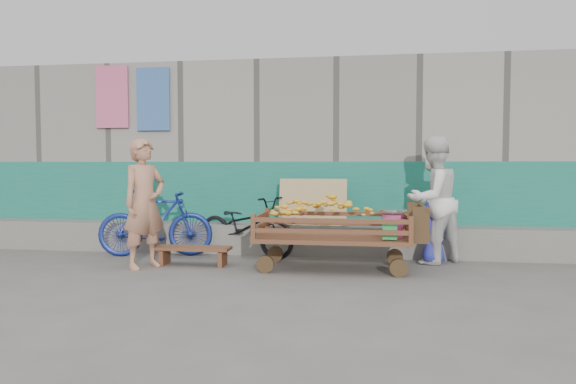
# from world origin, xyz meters

# --- Properties ---
(ground) EXTENTS (80.00, 80.00, 0.00)m
(ground) POSITION_xyz_m (0.00, 0.00, 0.00)
(ground) COLOR #585550
(ground) RESTS_ON ground
(building_wall) EXTENTS (12.00, 3.50, 3.00)m
(building_wall) POSITION_xyz_m (-0.00, 4.05, 1.47)
(building_wall) COLOR gray
(building_wall) RESTS_ON ground
(banana_cart) EXTENTS (2.15, 0.98, 0.92)m
(banana_cart) POSITION_xyz_m (0.61, 1.30, 0.62)
(banana_cart) COLOR #542B1B
(banana_cart) RESTS_ON ground
(bench) EXTENTS (1.01, 0.30, 0.25)m
(bench) POSITION_xyz_m (-1.22, 1.27, 0.18)
(bench) COLOR #542B1B
(bench) RESTS_ON ground
(vendor_man) EXTENTS (0.67, 0.74, 1.69)m
(vendor_man) POSITION_xyz_m (-1.78, 1.01, 0.85)
(vendor_man) COLOR tan
(vendor_man) RESTS_ON ground
(woman) EXTENTS (1.07, 1.05, 1.74)m
(woman) POSITION_xyz_m (1.98, 1.90, 0.87)
(woman) COLOR white
(woman) RESTS_ON ground
(child) EXTENTS (0.51, 0.46, 0.87)m
(child) POSITION_xyz_m (1.98, 1.84, 0.44)
(child) COLOR #2A31A3
(child) RESTS_ON ground
(bicycle_dark) EXTENTS (1.79, 1.23, 0.89)m
(bicycle_dark) POSITION_xyz_m (-0.68, 2.05, 0.45)
(bicycle_dark) COLOR black
(bicycle_dark) RESTS_ON ground
(bicycle_blue) EXTENTS (1.73, 0.79, 1.00)m
(bicycle_blue) POSITION_xyz_m (-1.99, 1.85, 0.50)
(bicycle_blue) COLOR navy
(bicycle_blue) RESTS_ON ground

